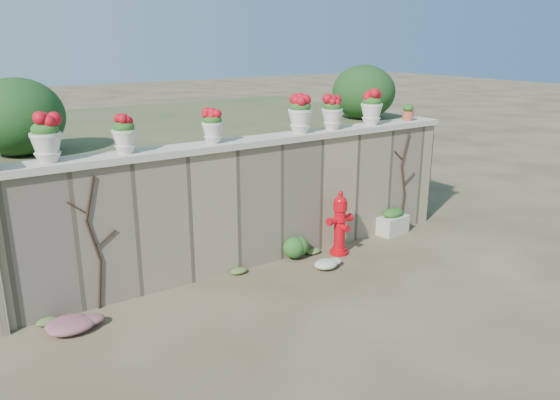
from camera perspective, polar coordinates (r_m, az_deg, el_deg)
ground at (r=7.97m, az=4.34°, el=-10.55°), size 80.00×80.00×0.00m
stone_wall at (r=8.97m, az=-2.64°, el=-0.47°), size 8.00×0.40×2.00m
wall_cap at (r=8.72m, az=-2.74°, el=6.14°), size 8.10×0.52×0.10m
raised_fill at (r=11.73m, az=-10.85°, el=3.35°), size 9.00×6.00×2.00m
back_shrub_left at (r=8.69m, az=-25.74°, el=7.83°), size 1.30×1.30×1.10m
back_shrub_right at (r=11.64m, az=8.73°, el=11.09°), size 1.30×1.30×1.10m
vine_left at (r=7.79m, az=-18.82°, el=-4.14°), size 0.60×0.04×1.91m
vine_right at (r=10.79m, az=12.78°, el=2.03°), size 0.60×0.04×1.91m
fire_hydrant at (r=9.45m, az=6.27°, el=-2.39°), size 0.48×0.34×1.14m
planter_box at (r=10.70m, az=11.68°, el=-2.27°), size 0.64×0.42×0.50m
green_shrub at (r=9.30m, az=2.00°, el=-4.72°), size 0.53×0.47×0.50m
magenta_clump at (r=7.71m, az=-20.20°, el=-11.73°), size 0.79×0.53×0.21m
white_flowers at (r=9.08m, az=5.11°, el=-6.39°), size 0.52×0.42×0.19m
urn_pot_0 at (r=7.56m, az=-23.27°, el=5.90°), size 0.39×0.39×0.61m
urn_pot_1 at (r=7.81m, az=-15.96°, el=6.61°), size 0.34×0.34×0.53m
urn_pot_2 at (r=8.32m, az=-7.06°, el=7.64°), size 0.33×0.33×0.51m
urn_pot_3 at (r=9.16m, az=2.13°, el=8.96°), size 0.41×0.41×0.64m
urn_pot_4 at (r=9.57m, az=5.47°, el=9.05°), size 0.37×0.37×0.58m
urn_pot_5 at (r=10.18m, az=9.56°, el=9.48°), size 0.40×0.40×0.62m
terracotta_pot at (r=10.87m, az=13.22°, el=8.81°), size 0.25×0.25×0.30m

